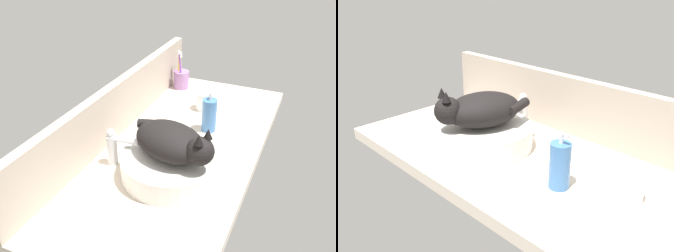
% 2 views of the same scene
% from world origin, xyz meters
% --- Properties ---
extents(ground_plane, '(1.27, 0.56, 0.04)m').
position_xyz_m(ground_plane, '(0.00, 0.00, -0.02)').
color(ground_plane, beige).
extents(backsplash_panel, '(1.27, 0.04, 0.21)m').
position_xyz_m(backsplash_panel, '(0.00, 0.26, 0.10)').
color(backsplash_panel, '#AD9E8E').
rests_on(backsplash_panel, ground_plane).
extents(sink_basin, '(0.32, 0.32, 0.08)m').
position_xyz_m(sink_basin, '(-0.18, -0.03, 0.04)').
color(sink_basin, silver).
rests_on(sink_basin, ground_plane).
extents(cat, '(0.24, 0.30, 0.14)m').
position_xyz_m(cat, '(-0.18, -0.05, 0.13)').
color(cat, black).
rests_on(cat, sink_basin).
extents(faucet, '(0.04, 0.12, 0.14)m').
position_xyz_m(faucet, '(-0.19, 0.16, 0.07)').
color(faucet, silver).
rests_on(faucet, ground_plane).
extents(soap_dispenser, '(0.06, 0.06, 0.17)m').
position_xyz_m(soap_dispenser, '(0.16, -0.06, 0.07)').
color(soap_dispenser, '#3F72B2').
rests_on(soap_dispenser, ground_plane).
extents(water_glass, '(0.08, 0.08, 0.08)m').
position_xyz_m(water_glass, '(0.32, 0.01, 0.03)').
color(water_glass, white).
rests_on(water_glass, ground_plane).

